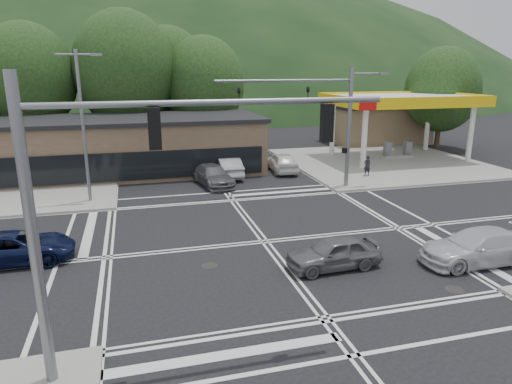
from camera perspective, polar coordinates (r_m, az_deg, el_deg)
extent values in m
plane|color=black|center=(21.83, 1.11, -6.22)|extent=(120.00, 120.00, 0.00)
cube|color=gray|center=(41.00, 15.56, 3.65)|extent=(16.00, 16.00, 0.15)
cylinder|color=silver|center=(37.40, 13.38, 6.48)|extent=(0.44, 0.44, 5.00)
cylinder|color=silver|center=(42.71, 9.56, 7.76)|extent=(0.44, 0.44, 5.00)
cylinder|color=silver|center=(43.05, 25.26, 6.56)|extent=(0.44, 0.44, 5.00)
cylinder|color=silver|center=(47.74, 20.65, 7.78)|extent=(0.44, 0.44, 5.00)
cube|color=silver|center=(42.21, 17.76, 10.98)|extent=(12.00, 8.00, 0.60)
cube|color=yellow|center=(38.91, 20.96, 10.38)|extent=(12.20, 0.25, 0.90)
cube|color=yellow|center=(45.62, 15.03, 11.47)|extent=(12.20, 0.25, 0.90)
cube|color=yellow|center=(39.31, 10.23, 11.18)|extent=(0.25, 8.20, 0.90)
cube|color=yellow|center=(45.72, 24.22, 10.66)|extent=(0.25, 8.20, 0.90)
cube|color=red|center=(35.84, 13.82, 10.60)|extent=(1.40, 0.12, 0.90)
cube|color=gray|center=(42.84, 17.21, 4.25)|extent=(3.00, 1.00, 0.30)
cube|color=slate|center=(42.19, 16.13, 5.14)|extent=(0.60, 0.50, 1.30)
cube|color=slate|center=(43.25, 18.41, 5.20)|extent=(0.60, 0.50, 1.30)
cube|color=#846B4F|center=(51.74, 14.91, 8.10)|extent=(10.00, 6.00, 3.80)
cube|color=brown|center=(37.04, -18.58, 5.23)|extent=(24.00, 8.00, 4.00)
ellipsoid|color=black|center=(109.91, -12.37, 10.89)|extent=(252.00, 126.00, 140.00)
cylinder|color=#382619|center=(44.61, -25.93, 6.64)|extent=(0.50, 0.50, 4.84)
ellipsoid|color=black|center=(44.26, -26.66, 12.69)|extent=(8.00, 8.00, 9.20)
cylinder|color=#382619|center=(43.81, -15.57, 7.78)|extent=(0.50, 0.50, 5.28)
ellipsoid|color=black|center=(43.47, -16.07, 14.53)|extent=(9.00, 9.00, 10.35)
cylinder|color=#382619|center=(44.37, -6.39, 7.76)|extent=(0.50, 0.50, 4.40)
ellipsoid|color=black|center=(44.01, -6.56, 13.32)|extent=(7.60, 7.60, 8.74)
cylinder|color=#382619|center=(47.95, -10.74, 8.43)|extent=(0.50, 0.50, 4.84)
ellipsoid|color=black|center=(47.62, -11.03, 14.08)|extent=(8.40, 8.40, 9.66)
cylinder|color=#382619|center=(49.77, 21.82, 7.34)|extent=(0.50, 0.50, 3.96)
ellipsoid|color=black|center=(49.45, 22.27, 11.77)|extent=(7.20, 7.20, 8.28)
cylinder|color=slate|center=(28.83, -20.77, 7.36)|extent=(0.20, 0.20, 9.00)
cylinder|color=slate|center=(28.61, -21.60, 15.70)|extent=(2.20, 0.12, 0.12)
cube|color=slate|center=(28.53, -19.32, 15.91)|extent=(0.60, 0.25, 0.15)
cylinder|color=slate|center=(31.23, 11.53, 7.67)|extent=(0.28, 0.28, 8.00)
cylinder|color=slate|center=(29.24, 3.72, 13.73)|extent=(9.00, 0.16, 0.16)
imported|color=black|center=(29.79, 6.49, 11.97)|extent=(0.16, 0.20, 1.00)
imported|color=black|center=(28.46, -2.16, 11.89)|extent=(0.16, 0.20, 1.00)
cylinder|color=slate|center=(31.53, 13.91, 14.18)|extent=(2.40, 0.12, 0.12)
cube|color=slate|center=(32.07, 15.68, 14.07)|extent=(0.70, 0.30, 0.15)
cube|color=black|center=(31.34, 10.98, 5.13)|extent=(0.25, 0.30, 0.35)
cylinder|color=slate|center=(12.23, -26.06, -5.58)|extent=(0.28, 0.28, 8.00)
cylinder|color=slate|center=(11.48, -5.13, 11.09)|extent=(9.00, 0.16, 0.16)
cube|color=black|center=(11.37, -12.58, 7.70)|extent=(0.30, 0.25, 1.00)
cube|color=black|center=(12.42, 8.85, 8.51)|extent=(0.30, 0.25, 1.00)
imported|color=#0C1235|center=(21.91, -27.89, -6.16)|extent=(4.83, 2.28, 1.33)
imported|color=slate|center=(19.15, 9.68, -7.47)|extent=(4.03, 1.78, 1.35)
imported|color=silver|center=(21.47, 26.00, -6.17)|extent=(5.06, 2.21, 1.45)
imported|color=#9EA0A5|center=(34.43, -3.58, 3.18)|extent=(1.65, 4.64, 1.53)
imported|color=silver|center=(36.04, 3.29, 3.75)|extent=(2.13, 4.63, 1.54)
imported|color=#56585B|center=(32.02, -5.39, 2.08)|extent=(2.71, 5.05, 1.39)
imported|color=black|center=(35.01, 13.72, 3.22)|extent=(0.58, 0.41, 1.53)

